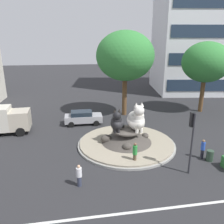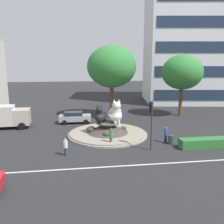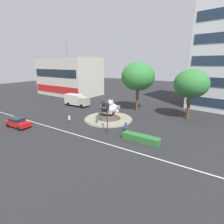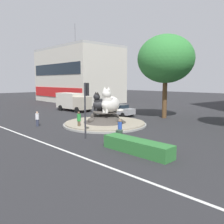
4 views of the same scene
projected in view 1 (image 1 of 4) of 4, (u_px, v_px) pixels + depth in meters
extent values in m
plane|color=#28282B|center=(126.00, 145.00, 21.02)|extent=(160.00, 160.00, 0.00)
cube|color=silver|center=(159.00, 209.00, 12.90)|extent=(112.00, 0.20, 0.01)
cylinder|color=gray|center=(126.00, 144.00, 20.99)|extent=(9.08, 9.08, 0.18)
cylinder|color=gray|center=(126.00, 142.00, 20.94)|extent=(8.71, 8.71, 0.14)
cone|color=#423D38|center=(126.00, 136.00, 20.75)|extent=(4.68, 4.68, 1.17)
cylinder|color=#423D38|center=(127.00, 131.00, 20.59)|extent=(2.57, 2.57, 0.12)
ellipsoid|color=#423D38|center=(145.00, 136.00, 21.51)|extent=(0.67, 0.73, 0.54)
ellipsoid|color=#423D38|center=(119.00, 130.00, 22.60)|extent=(0.90, 0.97, 0.72)
ellipsoid|color=#423D38|center=(106.00, 139.00, 20.56)|extent=(1.00, 0.73, 0.80)
ellipsoid|color=#423D38|center=(127.00, 146.00, 19.20)|extent=(0.80, 0.77, 0.64)
ellipsoid|color=black|center=(117.00, 123.00, 20.40)|extent=(1.54, 2.07, 1.36)
cylinder|color=black|center=(117.00, 123.00, 20.00)|extent=(1.04, 1.04, 0.85)
sphere|color=black|center=(117.00, 115.00, 19.65)|extent=(0.75, 0.75, 0.75)
torus|color=black|center=(120.00, 125.00, 21.28)|extent=(0.82, 0.82, 0.17)
cone|color=black|center=(119.00, 111.00, 19.51)|extent=(0.36, 0.36, 0.31)
cone|color=black|center=(115.00, 111.00, 19.53)|extent=(0.36, 0.36, 0.31)
cylinder|color=black|center=(119.00, 131.00, 19.90)|extent=(0.24, 0.24, 0.34)
cylinder|color=black|center=(115.00, 131.00, 19.92)|extent=(0.24, 0.24, 0.34)
ellipsoid|color=silver|center=(136.00, 120.00, 20.49)|extent=(1.72, 2.49, 1.72)
cylinder|color=silver|center=(138.00, 120.00, 19.99)|extent=(1.22, 1.22, 1.08)
sphere|color=silver|center=(139.00, 111.00, 19.55)|extent=(0.95, 0.95, 0.95)
torus|color=silver|center=(136.00, 124.00, 21.68)|extent=(1.13, 1.13, 0.22)
cone|color=silver|center=(142.00, 104.00, 19.45)|extent=(0.42, 0.42, 0.39)
cone|color=silver|center=(136.00, 105.00, 19.32)|extent=(0.42, 0.42, 0.39)
cylinder|color=silver|center=(141.00, 130.00, 19.93)|extent=(0.30, 0.30, 0.43)
cylinder|color=silver|center=(137.00, 131.00, 19.84)|extent=(0.30, 0.30, 0.43)
cylinder|color=#2D2D33|center=(192.00, 144.00, 15.75)|extent=(0.14, 0.14, 4.65)
cube|color=black|center=(192.00, 119.00, 15.41)|extent=(0.35, 0.29, 1.05)
sphere|color=#360606|center=(192.00, 115.00, 15.39)|extent=(0.18, 0.18, 0.18)
sphere|color=#392706|center=(192.00, 119.00, 15.49)|extent=(0.18, 0.18, 0.18)
sphere|color=green|center=(191.00, 123.00, 15.58)|extent=(0.18, 0.18, 0.18)
cube|color=silver|center=(211.00, 20.00, 41.13)|extent=(20.86, 15.94, 26.07)
cube|color=#233347|center=(219.00, 85.00, 38.01)|extent=(17.79, 2.74, 1.97)
cube|color=#233347|center=(223.00, 59.00, 36.70)|extent=(17.79, 2.74, 1.97)
cylinder|color=brown|center=(202.00, 96.00, 30.51)|extent=(0.57, 0.57, 4.25)
ellipsoid|color=#337F38|center=(206.00, 62.00, 29.13)|extent=(6.19, 6.19, 5.26)
cylinder|color=brown|center=(124.00, 97.00, 29.01)|extent=(0.60, 0.60, 4.72)
ellipsoid|color=#337F38|center=(125.00, 56.00, 27.44)|extent=(7.18, 7.18, 6.10)
cylinder|color=brown|center=(135.00, 159.00, 17.64)|extent=(0.27, 0.27, 0.83)
cylinder|color=#288C38|center=(135.00, 150.00, 17.41)|extent=(0.36, 0.36, 0.72)
sphere|color=brown|center=(135.00, 144.00, 17.27)|extent=(0.24, 0.24, 0.24)
cylinder|color=#33384C|center=(79.00, 181.00, 14.88)|extent=(0.28, 0.28, 0.74)
cylinder|color=silver|center=(79.00, 172.00, 14.68)|extent=(0.38, 0.38, 0.64)
sphere|color=tan|center=(79.00, 166.00, 14.55)|extent=(0.21, 0.21, 0.21)
cylinder|color=black|center=(202.00, 154.00, 18.47)|extent=(0.25, 0.25, 0.77)
cylinder|color=#284CB2|center=(203.00, 146.00, 18.25)|extent=(0.34, 0.34, 0.67)
sphere|color=#936B4C|center=(204.00, 141.00, 18.12)|extent=(0.22, 0.22, 0.22)
cube|color=#99999E|center=(84.00, 118.00, 26.12)|extent=(4.31, 1.82, 0.77)
cube|color=#19232D|center=(81.00, 113.00, 25.90)|extent=(2.42, 1.59, 0.48)
cylinder|color=black|center=(95.00, 118.00, 27.28)|extent=(0.64, 0.23, 0.64)
cylinder|color=black|center=(96.00, 123.00, 25.60)|extent=(0.64, 0.23, 0.64)
cylinder|color=black|center=(72.00, 119.00, 26.87)|extent=(0.64, 0.23, 0.64)
cylinder|color=black|center=(71.00, 125.00, 25.19)|extent=(0.64, 0.23, 0.64)
cube|color=#B7AD99|center=(20.00, 119.00, 23.56)|extent=(2.03, 2.37, 1.94)
cylinder|color=black|center=(24.00, 124.00, 24.92)|extent=(0.91, 0.35, 0.90)
cylinder|color=black|center=(20.00, 132.00, 22.80)|extent=(0.91, 0.35, 0.90)
cylinder|color=#2D4233|center=(210.00, 156.00, 18.05)|extent=(0.56, 0.56, 0.90)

